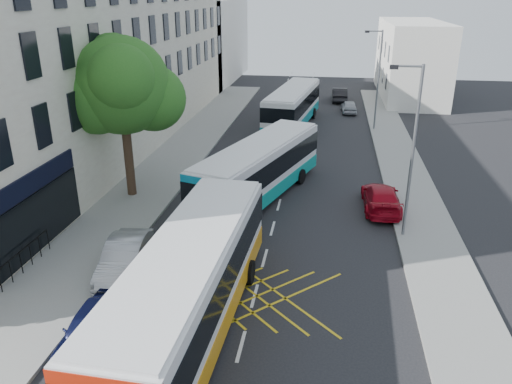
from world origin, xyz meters
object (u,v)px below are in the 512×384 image
at_px(bus_mid, 259,170).
at_px(distant_car_silver, 349,107).
at_px(bus_far, 293,106).
at_px(parked_car_silver, 125,257).
at_px(street_tree, 121,87).
at_px(parked_car_blue, 92,327).
at_px(red_hatchback, 381,198).
at_px(lamp_far, 377,75).
at_px(lamp_near, 411,145).
at_px(bus_near, 190,285).
at_px(distant_car_dark, 339,95).
at_px(distant_car_grey, 296,104).

relative_size(bus_mid, distant_car_silver, 3.33).
relative_size(bus_far, parked_car_silver, 2.74).
distance_m(street_tree, parked_car_blue, 14.22).
distance_m(bus_far, red_hatchback, 18.44).
relative_size(bus_mid, parked_car_silver, 2.69).
bearing_deg(lamp_far, bus_far, 175.33).
bearing_deg(bus_mid, distant_car_silver, 94.29).
height_order(parked_car_silver, distant_car_silver, parked_car_silver).
height_order(lamp_far, bus_mid, lamp_far).
bearing_deg(street_tree, lamp_near, -11.40).
xyz_separation_m(bus_near, parked_car_blue, (-3.05, -1.23, -1.14)).
distance_m(lamp_far, distant_car_dark, 12.69).
distance_m(street_tree, distant_car_grey, 25.04).
xyz_separation_m(lamp_near, distant_car_dark, (-2.75, 31.76, -3.90)).
bearing_deg(lamp_near, bus_mid, 152.50).
height_order(bus_far, parked_car_blue, bus_far).
bearing_deg(red_hatchback, distant_car_dark, -87.28).
bearing_deg(parked_car_silver, distant_car_grey, 74.48).
bearing_deg(lamp_far, distant_car_grey, 138.71).
distance_m(street_tree, bus_near, 13.88).
bearing_deg(parked_car_silver, red_hatchback, 29.99).
bearing_deg(lamp_far, bus_mid, -114.76).
relative_size(street_tree, distant_car_silver, 2.50).
distance_m(bus_far, parked_car_silver, 26.11).
distance_m(lamp_near, bus_mid, 8.88).
xyz_separation_m(lamp_far, parked_car_silver, (-11.80, -25.06, -3.90)).
bearing_deg(bus_far, distant_car_grey, 98.37).
xyz_separation_m(lamp_near, red_hatchback, (-0.70, 3.22, -3.95)).
xyz_separation_m(parked_car_blue, red_hatchback, (10.40, 12.80, 0.01)).
distance_m(parked_car_blue, red_hatchback, 16.50).
distance_m(bus_mid, distant_car_grey, 22.28).
relative_size(lamp_far, distant_car_grey, 1.47).
distance_m(bus_near, red_hatchback, 13.76).
relative_size(lamp_near, bus_mid, 0.68).
distance_m(lamp_near, parked_car_silver, 13.42).
xyz_separation_m(bus_mid, bus_far, (0.55, 16.69, 0.03)).
height_order(lamp_near, bus_near, lamp_near).
bearing_deg(distant_car_grey, lamp_far, -34.23).
xyz_separation_m(bus_far, parked_car_silver, (-4.91, -25.63, -1.01)).
xyz_separation_m(parked_car_blue, distant_car_dark, (8.35, 41.34, 0.06)).
bearing_deg(parked_car_silver, bus_far, 72.40).
xyz_separation_m(street_tree, bus_mid, (7.27, 0.91, -4.59)).
distance_m(lamp_far, distant_car_grey, 10.06).
bearing_deg(bus_far, lamp_near, -64.08).
distance_m(parked_car_blue, distant_car_grey, 35.95).
distance_m(bus_mid, distant_car_silver, 23.22).
bearing_deg(lamp_far, parked_car_blue, -110.56).
relative_size(bus_mid, distant_car_grey, 2.16).
bearing_deg(bus_near, street_tree, 122.71).
distance_m(distant_car_grey, distant_car_silver, 5.13).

